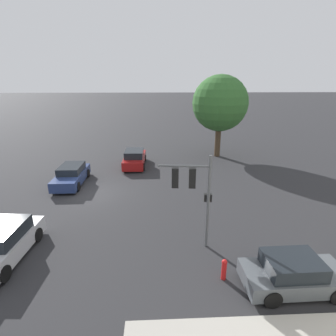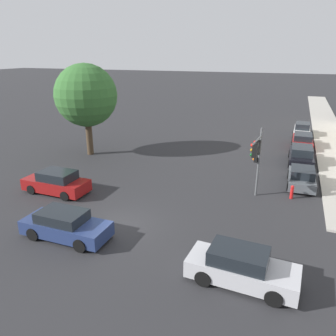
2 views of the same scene
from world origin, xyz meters
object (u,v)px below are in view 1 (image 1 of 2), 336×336
Objects in this scene: street_tree at (220,104)px; crossing_car_0 at (135,158)px; parked_car_0 at (294,274)px; crossing_car_2 at (3,244)px; fire_hydrant at (224,269)px; traffic_signal at (192,185)px; crossing_car_1 at (72,175)px.

crossing_car_0 is at bearing -70.60° from street_tree.
parked_car_0 is (15.41, 7.17, -0.08)m from crossing_car_0.
crossing_car_2 is at bearing 160.65° from crossing_car_0.
street_tree reaches higher than crossing_car_2.
crossing_car_0 is 16.99m from parked_car_0.
parked_car_0 is at bearing 77.06° from fire_hydrant.
traffic_signal is 1.02× the size of crossing_car_0.
street_tree is at bearing 85.05° from parked_car_0.
crossing_car_0 reaches higher than crossing_car_2.
crossing_car_1 is at bearing 133.76° from crossing_car_0.
crossing_car_0 is 6.14m from crossing_car_1.
parked_car_0 is 2.59m from fire_hydrant.
street_tree reaches higher than crossing_car_1.
crossing_car_2 is 12.21m from parked_car_0.
fire_hydrant is (1.74, 9.47, -0.23)m from crossing_car_2.
parked_car_0 is at bearing -3.77° from street_tree.
parked_car_0 is (18.36, -1.21, -4.74)m from street_tree.
crossing_car_1 is at bearing 49.75° from traffic_signal.
street_tree is 1.79× the size of crossing_car_1.
crossing_car_0 reaches higher than crossing_car_1.
crossing_car_1 reaches higher than fire_hydrant.
street_tree is 15.45m from crossing_car_1.
crossing_car_2 reaches higher than fire_hydrant.
crossing_car_2 is at bearing -100.41° from fire_hydrant.
traffic_signal is 11.87m from crossing_car_1.
traffic_signal reaches higher than fire_hydrant.
fire_hydrant is (-0.58, -2.52, -0.15)m from parked_car_0.
parked_car_0 is (11.23, 11.67, -0.05)m from crossing_car_1.
street_tree is 19.00m from parked_car_0.
street_tree is 8.87× the size of fire_hydrant.
traffic_signal is 8.80m from crossing_car_2.
crossing_car_2 is at bearing 99.50° from traffic_signal.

